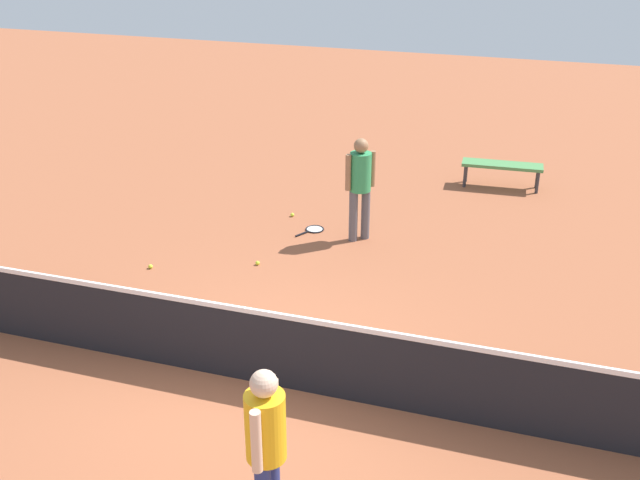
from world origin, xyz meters
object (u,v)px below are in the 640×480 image
(tennis_ball_baseline, at_px, (220,319))
(courtside_bench, at_px, (502,167))
(player_far_side, at_px, (266,441))
(tennis_ball_near_player, at_px, (327,361))
(tennis_ball_stray_left, at_px, (292,215))
(player_near_side, at_px, (360,181))
(tennis_ball_stray_right, at_px, (258,263))
(tennis_ball_by_net, at_px, (367,345))
(tennis_ball_midcourt, at_px, (150,267))
(tennis_racket_near_player, at_px, (314,230))

(tennis_ball_baseline, relative_size, courtside_bench, 0.04)
(player_far_side, xyz_separation_m, tennis_ball_near_player, (0.28, -2.63, -0.98))
(tennis_ball_baseline, xyz_separation_m, tennis_ball_stray_left, (0.27, -3.58, 0.00))
(player_near_side, xyz_separation_m, tennis_ball_stray_right, (1.22, 1.37, -0.98))
(tennis_ball_stray_right, bearing_deg, tennis_ball_by_net, 141.71)
(player_near_side, height_order, courtside_bench, player_near_side)
(tennis_ball_midcourt, relative_size, tennis_ball_baseline, 1.00)
(tennis_ball_stray_left, bearing_deg, courtside_bench, -142.43)
(tennis_ball_near_player, bearing_deg, tennis_ball_stray_right, -50.69)
(tennis_ball_near_player, xyz_separation_m, tennis_ball_stray_right, (1.77, -2.16, 0.00))
(tennis_ball_baseline, bearing_deg, tennis_ball_midcourt, -33.13)
(tennis_ball_by_net, distance_m, tennis_ball_baseline, 1.99)
(tennis_ball_stray_right, bearing_deg, player_near_side, -131.76)
(tennis_ball_near_player, height_order, courtside_bench, courtside_bench)
(tennis_ball_stray_left, xyz_separation_m, tennis_ball_stray_right, (-0.12, 1.92, 0.00))
(tennis_ball_by_net, bearing_deg, player_near_side, -73.37)
(tennis_ball_baseline, xyz_separation_m, courtside_bench, (-3.05, -6.14, 0.38))
(player_near_side, bearing_deg, tennis_racket_near_player, -7.36)
(player_far_side, bearing_deg, tennis_ball_baseline, -58.64)
(player_near_side, distance_m, tennis_ball_baseline, 3.36)
(tennis_ball_by_net, relative_size, tennis_ball_baseline, 1.00)
(player_near_side, height_order, tennis_ball_near_player, player_near_side)
(player_near_side, height_order, tennis_ball_stray_right, player_near_side)
(tennis_racket_near_player, xyz_separation_m, courtside_bench, (-2.79, -3.00, 0.40))
(tennis_ball_near_player, bearing_deg, tennis_ball_by_net, -127.83)
(tennis_ball_midcourt, distance_m, courtside_bench, 6.92)
(tennis_ball_by_net, distance_m, courtside_bench, 6.26)
(player_near_side, relative_size, player_far_side, 1.00)
(tennis_ball_near_player, relative_size, tennis_ball_stray_left, 1.00)
(tennis_ball_stray_left, height_order, courtside_bench, courtside_bench)
(tennis_ball_baseline, bearing_deg, courtside_bench, -116.44)
(tennis_ball_near_player, relative_size, tennis_ball_stray_right, 1.00)
(tennis_ball_by_net, distance_m, tennis_ball_stray_right, 2.72)
(tennis_racket_near_player, xyz_separation_m, tennis_ball_stray_left, (0.53, -0.44, 0.02))
(tennis_ball_midcourt, height_order, courtside_bench, courtside_bench)
(tennis_ball_near_player, height_order, tennis_ball_midcourt, same)
(tennis_racket_near_player, height_order, tennis_ball_by_net, tennis_ball_by_net)
(tennis_ball_by_net, relative_size, tennis_ball_stray_left, 1.00)
(tennis_ball_near_player, height_order, tennis_ball_stray_right, same)
(tennis_ball_by_net, bearing_deg, tennis_ball_stray_right, -38.29)
(tennis_racket_near_player, height_order, tennis_ball_near_player, tennis_ball_near_player)
(tennis_ball_by_net, bearing_deg, tennis_ball_near_player, 52.17)
(player_near_side, relative_size, tennis_ball_baseline, 25.76)
(tennis_ball_by_net, bearing_deg, tennis_ball_midcourt, -16.72)
(tennis_ball_stray_left, height_order, tennis_ball_stray_right, same)
(player_near_side, distance_m, tennis_ball_by_net, 3.34)
(tennis_ball_near_player, relative_size, courtside_bench, 0.04)
(tennis_ball_near_player, bearing_deg, courtside_bench, -102.18)
(player_near_side, height_order, tennis_ball_stray_left, player_near_side)
(tennis_ball_midcourt, distance_m, tennis_ball_baseline, 1.95)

